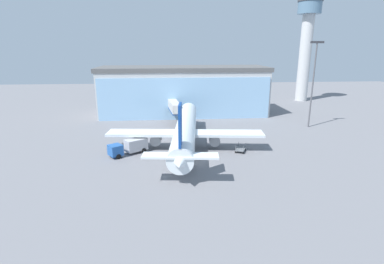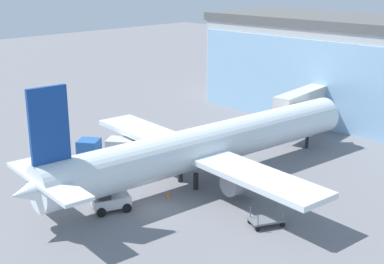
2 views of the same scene
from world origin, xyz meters
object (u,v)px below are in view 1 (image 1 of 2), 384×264
object	(u,v)px
apron_light_mast	(313,78)
pushback_tug	(183,163)
catering_truck	(130,146)
jet_bridge	(173,106)
safety_cone_wingtip	(111,148)
control_tower	(306,41)
baggage_cart	(241,149)
safety_cone_nose	(190,155)
airplane	(185,130)

from	to	relation	value
apron_light_mast	pushback_tug	xyz separation A→B (m)	(-32.56, -24.29, -11.13)
apron_light_mast	catering_truck	distance (m)	46.57
jet_bridge	safety_cone_wingtip	world-z (taller)	jet_bridge
control_tower	baggage_cart	distance (m)	68.83
control_tower	catering_truck	distance (m)	81.29
catering_truck	safety_cone_nose	size ratio (longest dim) A/B	13.13
jet_bridge	safety_cone_nose	world-z (taller)	jet_bridge
safety_cone_nose	airplane	bearing A→B (deg)	95.15
safety_cone_nose	safety_cone_wingtip	xyz separation A→B (m)	(-15.16, 5.33, 0.00)
pushback_tug	apron_light_mast	bearing A→B (deg)	-31.13
baggage_cart	control_tower	bearing A→B (deg)	-7.40
control_tower	pushback_tug	bearing A→B (deg)	-127.20
apron_light_mast	catering_truck	size ratio (longest dim) A/B	2.86
catering_truck	pushback_tug	distance (m)	12.33
control_tower	safety_cone_nose	world-z (taller)	control_tower
catering_truck	safety_cone_wingtip	distance (m)	5.24
control_tower	airplane	size ratio (longest dim) A/B	0.88
safety_cone_wingtip	pushback_tug	bearing A→B (deg)	-38.21
pushback_tug	jet_bridge	bearing A→B (deg)	23.97
control_tower	apron_light_mast	world-z (taller)	control_tower
jet_bridge	pushback_tug	size ratio (longest dim) A/B	3.87
apron_light_mast	airplane	size ratio (longest dim) A/B	0.52
jet_bridge	apron_light_mast	xyz separation A→B (m)	(33.57, -7.45, 7.67)
jet_bridge	baggage_cart	distance (m)	27.60
control_tower	apron_light_mast	size ratio (longest dim) A/B	1.70
baggage_cart	safety_cone_wingtip	distance (m)	25.25
safety_cone_nose	safety_cone_wingtip	world-z (taller)	same
control_tower	safety_cone_nose	bearing A→B (deg)	-128.87
pushback_tug	safety_cone_nose	size ratio (longest dim) A/B	6.62
jet_bridge	safety_cone_wingtip	size ratio (longest dim) A/B	25.66
safety_cone_wingtip	safety_cone_nose	bearing A→B (deg)	-19.38
safety_cone_wingtip	jet_bridge	bearing A→B (deg)	58.84
jet_bridge	baggage_cart	xyz separation A→B (m)	(12.34, -24.37, -3.93)
jet_bridge	airplane	distance (m)	20.92
airplane	safety_cone_nose	size ratio (longest dim) A/B	72.19
pushback_tug	safety_cone_nose	distance (m)	5.68
safety_cone_nose	jet_bridge	bearing A→B (deg)	95.39
safety_cone_wingtip	control_tower	bearing A→B (deg)	40.18
jet_bridge	safety_cone_nose	xyz separation A→B (m)	(2.48, -26.30, -4.15)
apron_light_mast	baggage_cart	distance (m)	29.52
catering_truck	baggage_cart	size ratio (longest dim) A/B	2.24
control_tower	baggage_cart	size ratio (longest dim) A/B	10.89
safety_cone_nose	pushback_tug	bearing A→B (deg)	-105.08
pushback_tug	baggage_cart	bearing A→B (deg)	-34.78
apron_light_mast	pushback_tug	bearing A→B (deg)	-143.27
apron_light_mast	safety_cone_wingtip	xyz separation A→B (m)	(-46.25, -13.52, -11.82)
airplane	safety_cone_wingtip	distance (m)	15.03
apron_light_mast	airplane	distance (m)	35.34
apron_light_mast	catering_truck	world-z (taller)	apron_light_mast
apron_light_mast	pushback_tug	distance (m)	42.12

